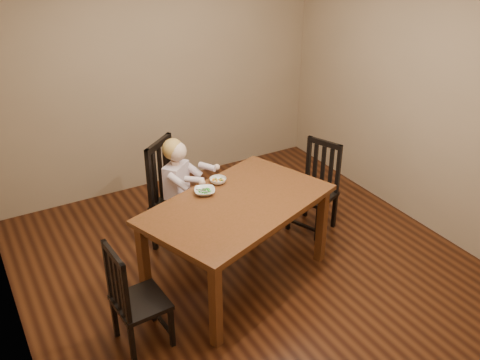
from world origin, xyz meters
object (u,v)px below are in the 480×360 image
dining_table (238,212)px  toddler (179,183)px  chair_left (134,299)px  chair_right (316,188)px  bowl_peas (205,191)px  chair_child (174,196)px  bowl_veg (218,181)px

dining_table → toddler: (-0.20, 0.79, -0.04)m
toddler → chair_left: bearing=13.2°
chair_right → bowl_peas: chair_right is taller
chair_child → chair_right: chair_child is taller
chair_left → chair_child: bearing=140.3°
chair_child → dining_table: bearing=67.3°
chair_child → bowl_peas: 0.64m
chair_child → chair_left: 1.42m
bowl_veg → dining_table: bearing=-92.7°
chair_child → chair_right: 1.45m
toddler → bowl_peas: toddler is taller
dining_table → bowl_peas: size_ratio=10.26×
chair_right → bowl_veg: 1.18m
chair_right → dining_table: bearing=86.8°
dining_table → bowl_veg: (0.02, 0.39, 0.12)m
dining_table → bowl_peas: (-0.17, 0.27, 0.12)m
chair_right → toddler: 1.42m
chair_left → toddler: 1.42m
dining_table → bowl_veg: bearing=87.3°
chair_right → bowl_veg: bearing=67.7°
dining_table → chair_right: bearing=18.2°
chair_child → chair_left: bearing=15.3°
dining_table → chair_left: size_ratio=2.02×
chair_left → dining_table: bearing=102.8°
chair_left → chair_right: (2.20, 0.69, 0.02)m
chair_right → bowl_veg: (-1.11, 0.02, 0.38)m
dining_table → chair_child: size_ratio=1.70×
chair_left → bowl_peas: bearing=119.6°
bowl_veg → chair_right: bearing=-1.0°
dining_table → chair_right: (1.13, 0.37, -0.26)m
chair_left → chair_right: chair_right is taller
chair_child → toddler: bearing=90.0°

